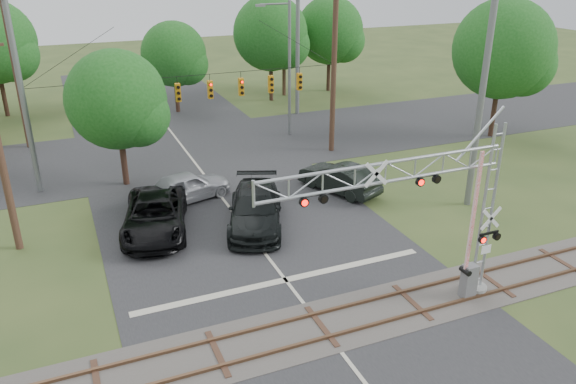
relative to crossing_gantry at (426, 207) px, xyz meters
name	(u,v)px	position (x,y,z in m)	size (l,w,h in m)	color
ground	(347,360)	(-3.90, -1.64, -4.39)	(160.00, 160.00, 0.00)	#344720
road_main	(251,235)	(-3.90, 8.36, -4.38)	(14.00, 90.00, 0.02)	#28282A
road_cross	(185,150)	(-3.90, 22.36, -4.38)	(90.00, 12.00, 0.02)	#28282A
railroad_track	(322,326)	(-3.90, 0.36, -4.36)	(90.00, 3.20, 0.17)	#48443E
crossing_gantry	(426,207)	(0.00, 0.00, 0.00)	(10.02, 0.91, 7.16)	gray
traffic_signal_span	(207,81)	(-3.05, 18.36, 1.20)	(19.34, 0.36, 11.50)	slate
pickup_black	(155,215)	(-8.09, 10.57, -3.49)	(2.98, 6.47, 1.80)	black
car_dark	(255,209)	(-3.29, 9.28, -3.46)	(2.60, 6.39, 1.86)	black
sedan_silver	(187,186)	(-5.72, 13.77, -3.55)	(1.98, 4.92, 1.68)	#9D9FA4
suv_dark	(339,178)	(2.69, 11.62, -3.56)	(1.77, 5.07, 1.67)	black
streetlight	(287,63)	(4.14, 22.95, 1.07)	(2.60, 0.27, 9.77)	slate
utility_poles	(241,57)	(0.25, 21.66, 1.93)	(25.24, 28.12, 14.42)	#40271D
treeline	(195,48)	(-0.86, 30.13, 1.38)	(50.24, 27.45, 10.06)	#342017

